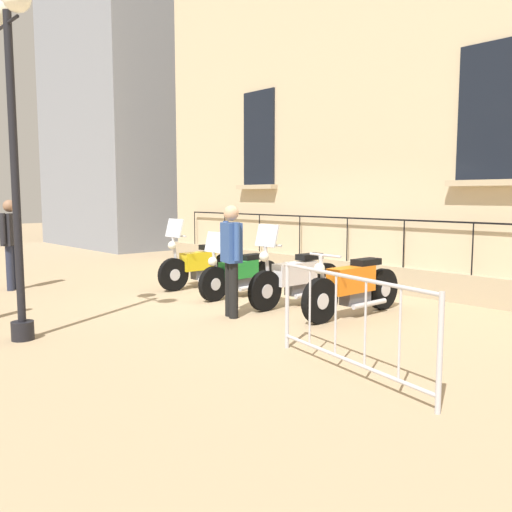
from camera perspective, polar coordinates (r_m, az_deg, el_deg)
The scene contains 11 objects.
ground_plane at distance 9.53m, azimuth 0.54°, elevation -4.73°, with size 60.00×60.00×0.00m, color tan.
building_facade at distance 11.70m, azimuth 11.23°, elevation 18.54°, with size 0.82×12.59×8.82m.
motorcycle_yellow at distance 10.86m, azimuth -6.04°, elevation -1.02°, with size 1.91×0.59×1.40m.
motorcycle_green at distance 9.85m, azimuth -1.72°, elevation -1.95°, with size 1.93×0.54×1.21m.
motorcycle_white at distance 9.10m, azimuth 4.24°, elevation -2.40°, with size 2.13×0.54×1.39m.
motorcycle_orange at distance 8.38m, azimuth 10.19°, elevation -3.30°, with size 2.17×0.59×1.00m.
lamppost at distance 7.46m, azimuth -24.37°, elevation 13.63°, with size 0.32×1.02×4.26m.
crowd_barrier at distance 5.62m, azimuth 9.88°, elevation -6.79°, with size 0.52×2.31×1.05m.
pedestrian_standing at distance 11.51m, azimuth -24.45°, elevation 1.65°, with size 0.44×0.39×1.76m.
pedestrian_walking at distance 8.12m, azimuth -2.62°, elevation 0.17°, with size 0.32×0.51×1.70m.
distant_building at distance 21.26m, azimuth -14.21°, elevation 16.04°, with size 3.73×6.19×10.94m.
Camera 1 is at (6.35, 6.87, 1.84)m, focal length 37.88 mm.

